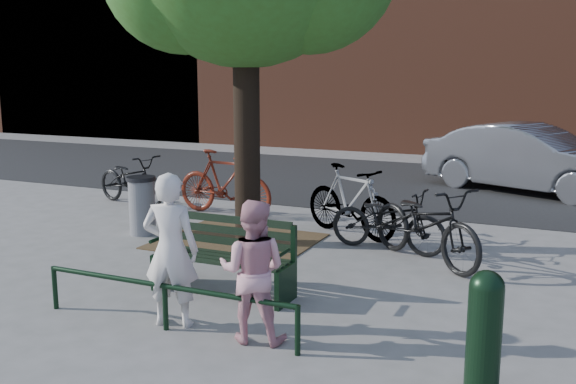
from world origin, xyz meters
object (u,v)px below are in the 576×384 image
at_px(person_right, 253,271).
at_px(bollard, 484,329).
at_px(litter_bin, 142,205).
at_px(parked_car, 529,159).
at_px(park_bench, 226,254).
at_px(bicycle_c, 388,220).
at_px(person_left, 171,250).

relative_size(person_right, bollard, 1.34).
height_order(litter_bin, parked_car, parked_car).
xyz_separation_m(person_right, litter_bin, (-3.61, 3.05, -0.23)).
bearing_deg(parked_car, park_bench, -176.38).
height_order(bicycle_c, parked_car, parked_car).
bearing_deg(litter_bin, person_left, -49.02).
height_order(bollard, litter_bin, bollard).
relative_size(park_bench, person_right, 1.21).
distance_m(litter_bin, parked_car, 8.59).
distance_m(park_bench, bicycle_c, 2.90).
bearing_deg(park_bench, litter_bin, 144.17).
bearing_deg(person_right, parked_car, -113.26).
distance_m(person_left, litter_bin, 4.05).
height_order(person_left, parked_car, person_left).
relative_size(park_bench, person_left, 1.06).
relative_size(litter_bin, bicycle_c, 0.53).
height_order(person_right, bicycle_c, person_right).
distance_m(litter_bin, bicycle_c, 4.03).
relative_size(bollard, parked_car, 0.23).
height_order(person_right, bollard, person_right).
bearing_deg(person_left, parked_car, -119.48).
relative_size(litter_bin, parked_car, 0.21).
distance_m(bollard, parked_car, 9.79).
relative_size(person_right, parked_car, 0.31).
relative_size(park_bench, parked_car, 0.38).
xyz_separation_m(park_bench, parked_car, (2.91, 8.45, 0.28)).
bearing_deg(parked_car, person_right, -168.94).
relative_size(person_right, litter_bin, 1.49).
bearing_deg(parked_car, person_left, -174.34).
relative_size(park_bench, litter_bin, 1.80).
height_order(park_bench, litter_bin, park_bench).
relative_size(park_bench, bollard, 1.61).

